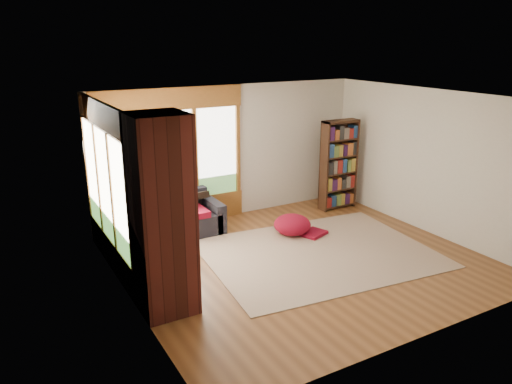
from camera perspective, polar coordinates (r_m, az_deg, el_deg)
name	(u,v)px	position (r m, az deg, el deg)	size (l,w,h in m)	color
floor	(301,260)	(8.17, 5.20, -7.77)	(5.50, 5.50, 0.00)	brown
ceiling	(306,98)	(7.45, 5.75, 10.66)	(5.50, 5.50, 0.00)	white
wall_back	(230,152)	(9.79, -2.94, 4.58)	(5.50, 0.04, 2.60)	silver
wall_front	(431,237)	(5.95, 19.38, -4.91)	(5.50, 0.04, 2.60)	silver
wall_left	(127,213)	(6.59, -14.57, -2.32)	(0.04, 5.00, 2.60)	silver
wall_right	(429,162)	(9.51, 19.21, 3.26)	(0.04, 5.00, 2.60)	silver
windows_back	(173,157)	(9.29, -9.50, 3.99)	(2.82, 0.10, 1.90)	#955D26
windows_left	(106,186)	(7.70, -16.79, 0.71)	(0.10, 2.62, 1.90)	#955D26
roller_blind	(93,148)	(8.40, -18.15, 4.75)	(0.03, 0.72, 0.90)	#7A8956
brick_chimney	(162,216)	(6.37, -10.69, -2.76)	(0.70, 0.70, 2.60)	#471914
sectional_sofa	(150,231)	(8.67, -12.04, -4.39)	(2.20, 2.20, 0.80)	black
area_rug	(319,253)	(8.44, 7.17, -6.94)	(3.67, 2.81, 0.01)	beige
bookshelf	(339,165)	(10.44, 9.44, 3.08)	(0.80, 0.27, 1.86)	#3C2214
pouf	(292,224)	(9.12, 4.17, -3.67)	(0.68, 0.68, 0.37)	maroon
dog_tan	(146,203)	(8.62, -12.50, -1.21)	(0.92, 0.64, 0.47)	brown
dog_brindle	(160,217)	(7.92, -10.94, -2.81)	(0.80, 0.96, 0.47)	#3E281D
throw_pillows	(152,203)	(8.59, -11.79, -1.23)	(1.98, 1.68, 0.45)	black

